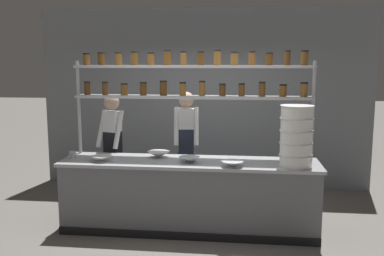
{
  "coord_description": "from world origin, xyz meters",
  "views": [
    {
      "loc": [
        0.66,
        -5.33,
        2.17
      ],
      "look_at": [
        0.01,
        0.2,
        1.32
      ],
      "focal_mm": 40.0,
      "sensor_mm": 36.0,
      "label": 1
    }
  ],
  "objects_px": {
    "chef_center": "(186,141)",
    "prep_bowl_near_right": "(102,159)",
    "spice_shelf_unit": "(193,83)",
    "container_stack": "(296,136)",
    "chef_left": "(113,144)",
    "prep_bowl_center_front": "(159,155)",
    "serving_cup_front": "(73,155)",
    "prep_bowl_near_left": "(189,160)",
    "prep_bowl_center_back": "(232,164)"
  },
  "relations": [
    {
      "from": "chef_center",
      "to": "prep_bowl_near_right",
      "type": "distance_m",
      "value": 1.37
    },
    {
      "from": "chef_center",
      "to": "prep_bowl_near_right",
      "type": "height_order",
      "value": "chef_center"
    },
    {
      "from": "spice_shelf_unit",
      "to": "container_stack",
      "type": "distance_m",
      "value": 1.53
    },
    {
      "from": "chef_left",
      "to": "prep_bowl_center_front",
      "type": "xyz_separation_m",
      "value": [
        0.77,
        -0.44,
        -0.03
      ]
    },
    {
      "from": "prep_bowl_near_right",
      "to": "serving_cup_front",
      "type": "height_order",
      "value": "serving_cup_front"
    },
    {
      "from": "container_stack",
      "to": "chef_center",
      "type": "bearing_deg",
      "value": 146.37
    },
    {
      "from": "chef_left",
      "to": "container_stack",
      "type": "relative_size",
      "value": 2.29
    },
    {
      "from": "serving_cup_front",
      "to": "prep_bowl_near_left",
      "type": "bearing_deg",
      "value": -3.24
    },
    {
      "from": "chef_left",
      "to": "prep_bowl_near_left",
      "type": "height_order",
      "value": "chef_left"
    },
    {
      "from": "container_stack",
      "to": "prep_bowl_near_right",
      "type": "bearing_deg",
      "value": 179.94
    },
    {
      "from": "chef_center",
      "to": "serving_cup_front",
      "type": "bearing_deg",
      "value": -156.13
    },
    {
      "from": "chef_left",
      "to": "prep_bowl_center_back",
      "type": "bearing_deg",
      "value": -8.1
    },
    {
      "from": "container_stack",
      "to": "prep_bowl_near_right",
      "type": "xyz_separation_m",
      "value": [
        -2.42,
        0.0,
        -0.34
      ]
    },
    {
      "from": "spice_shelf_unit",
      "to": "serving_cup_front",
      "type": "height_order",
      "value": "spice_shelf_unit"
    },
    {
      "from": "prep_bowl_center_back",
      "to": "serving_cup_front",
      "type": "relative_size",
      "value": 3.04
    },
    {
      "from": "chef_center",
      "to": "prep_bowl_center_back",
      "type": "height_order",
      "value": "chef_center"
    },
    {
      "from": "prep_bowl_near_left",
      "to": "container_stack",
      "type": "bearing_deg",
      "value": -2.89
    },
    {
      "from": "serving_cup_front",
      "to": "container_stack",
      "type": "bearing_deg",
      "value": -3.08
    },
    {
      "from": "prep_bowl_near_left",
      "to": "prep_bowl_center_front",
      "type": "bearing_deg",
      "value": 151.24
    },
    {
      "from": "prep_bowl_center_front",
      "to": "prep_bowl_center_back",
      "type": "relative_size",
      "value": 1.13
    },
    {
      "from": "container_stack",
      "to": "prep_bowl_center_front",
      "type": "distance_m",
      "value": 1.8
    },
    {
      "from": "chef_center",
      "to": "prep_bowl_near_left",
      "type": "relative_size",
      "value": 6.55
    },
    {
      "from": "spice_shelf_unit",
      "to": "prep_bowl_center_back",
      "type": "bearing_deg",
      "value": -46.7
    },
    {
      "from": "prep_bowl_center_front",
      "to": "prep_bowl_center_back",
      "type": "height_order",
      "value": "prep_bowl_center_front"
    },
    {
      "from": "prep_bowl_near_left",
      "to": "prep_bowl_near_right",
      "type": "bearing_deg",
      "value": -176.77
    },
    {
      "from": "spice_shelf_unit",
      "to": "prep_bowl_near_right",
      "type": "xyz_separation_m",
      "value": [
        -1.11,
        -0.48,
        -0.95
      ]
    },
    {
      "from": "prep_bowl_near_left",
      "to": "serving_cup_front",
      "type": "height_order",
      "value": "serving_cup_front"
    },
    {
      "from": "container_stack",
      "to": "prep_bowl_near_left",
      "type": "relative_size",
      "value": 2.8
    },
    {
      "from": "chef_left",
      "to": "serving_cup_front",
      "type": "height_order",
      "value": "chef_left"
    },
    {
      "from": "container_stack",
      "to": "prep_bowl_center_back",
      "type": "height_order",
      "value": "container_stack"
    },
    {
      "from": "prep_bowl_near_left",
      "to": "spice_shelf_unit",
      "type": "bearing_deg",
      "value": 91.13
    },
    {
      "from": "chef_left",
      "to": "prep_bowl_center_front",
      "type": "relative_size",
      "value": 5.75
    },
    {
      "from": "container_stack",
      "to": "serving_cup_front",
      "type": "xyz_separation_m",
      "value": [
        -2.88,
        0.16,
        -0.33
      ]
    },
    {
      "from": "chef_center",
      "to": "prep_bowl_near_left",
      "type": "height_order",
      "value": "chef_center"
    },
    {
      "from": "chef_center",
      "to": "prep_bowl_center_front",
      "type": "bearing_deg",
      "value": -119.4
    },
    {
      "from": "spice_shelf_unit",
      "to": "chef_left",
      "type": "relative_size",
      "value": 1.86
    },
    {
      "from": "prep_bowl_near_right",
      "to": "prep_bowl_near_left",
      "type": "bearing_deg",
      "value": 3.23
    },
    {
      "from": "prep_bowl_near_right",
      "to": "container_stack",
      "type": "bearing_deg",
      "value": -0.06
    },
    {
      "from": "chef_left",
      "to": "prep_bowl_center_front",
      "type": "height_order",
      "value": "chef_left"
    },
    {
      "from": "container_stack",
      "to": "prep_bowl_near_left",
      "type": "distance_m",
      "value": 1.35
    },
    {
      "from": "container_stack",
      "to": "prep_bowl_center_front",
      "type": "relative_size",
      "value": 2.51
    },
    {
      "from": "chef_left",
      "to": "container_stack",
      "type": "xyz_separation_m",
      "value": [
        2.51,
        -0.75,
        0.3
      ]
    },
    {
      "from": "spice_shelf_unit",
      "to": "serving_cup_front",
      "type": "bearing_deg",
      "value": -168.01
    },
    {
      "from": "prep_bowl_center_back",
      "to": "prep_bowl_near_right",
      "type": "height_order",
      "value": "prep_bowl_center_back"
    },
    {
      "from": "chef_left",
      "to": "chef_center",
      "type": "xyz_separation_m",
      "value": [
        1.05,
        0.22,
        0.03
      ]
    },
    {
      "from": "prep_bowl_center_back",
      "to": "chef_left",
      "type": "bearing_deg",
      "value": 154.21
    },
    {
      "from": "chef_left",
      "to": "prep_bowl_near_left",
      "type": "bearing_deg",
      "value": -11.72
    },
    {
      "from": "prep_bowl_near_left",
      "to": "prep_bowl_near_right",
      "type": "xyz_separation_m",
      "value": [
        -1.12,
        -0.06,
        -0.0
      ]
    },
    {
      "from": "spice_shelf_unit",
      "to": "prep_bowl_near_left",
      "type": "xyz_separation_m",
      "value": [
        0.01,
        -0.42,
        -0.94
      ]
    },
    {
      "from": "spice_shelf_unit",
      "to": "chef_center",
      "type": "height_order",
      "value": "spice_shelf_unit"
    }
  ]
}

